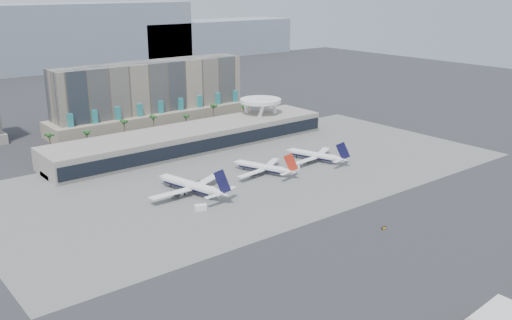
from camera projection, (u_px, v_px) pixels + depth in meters
ground at (331, 203)px, 244.99m from camera, size 900.00×900.00×0.00m
apron_pad at (252, 172)px, 286.07m from camera, size 260.00×130.00×0.06m
mountain_ridge at (31, 43)px, 603.85m from camera, size 680.00×60.00×70.00m
hotel at (152, 100)px, 376.26m from camera, size 140.00×30.00×42.00m
terminal at (192, 137)px, 325.12m from camera, size 170.00×32.50×14.50m
saucer_structure at (261, 103)px, 358.92m from camera, size 26.00×26.00×21.89m
palm_row at (171, 118)px, 354.37m from camera, size 157.80×2.80×13.10m
airliner_left at (191, 185)px, 255.30m from camera, size 42.72×44.39×15.54m
airliner_centre at (263, 167)px, 282.88m from camera, size 34.56×35.69×12.90m
airliner_right at (315, 155)px, 302.30m from camera, size 35.56×36.80×13.13m
service_vehicle_a at (201, 207)px, 237.38m from camera, size 5.51×4.21×2.42m
service_vehicle_b at (296, 168)px, 289.05m from camera, size 4.43×3.29×2.03m
taxiway_sign at (384, 228)px, 219.15m from camera, size 2.34×0.48×1.06m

